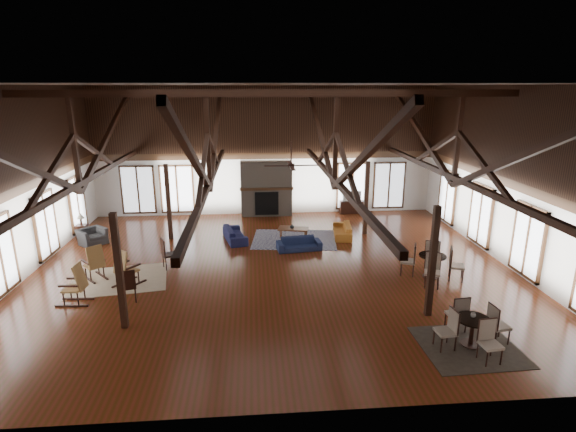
{
  "coord_description": "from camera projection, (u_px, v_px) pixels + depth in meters",
  "views": [
    {
      "loc": [
        -0.66,
        -14.1,
        5.95
      ],
      "look_at": [
        0.57,
        1.0,
        1.57
      ],
      "focal_mm": 28.0,
      "sensor_mm": 36.0,
      "label": 1
    }
  ],
  "objects": [
    {
      "name": "floor",
      "position": [
        274.0,
        269.0,
        15.21
      ],
      "size": [
        16.0,
        16.0,
        0.0
      ],
      "primitive_type": "plane",
      "color": "#592012",
      "rests_on": "ground"
    },
    {
      "name": "ceiling",
      "position": [
        272.0,
        85.0,
        13.54
      ],
      "size": [
        16.0,
        14.0,
        0.02
      ],
      "primitive_type": "cube",
      "color": "black",
      "rests_on": "wall_back"
    },
    {
      "name": "wall_back",
      "position": [
        266.0,
        152.0,
        21.08
      ],
      "size": [
        16.0,
        0.02,
        6.0
      ],
      "primitive_type": "cube",
      "color": "white",
      "rests_on": "floor"
    },
    {
      "name": "wall_front",
      "position": [
        293.0,
        266.0,
        7.67
      ],
      "size": [
        16.0,
        0.02,
        6.0
      ],
      "primitive_type": "cube",
      "color": "white",
      "rests_on": "floor"
    },
    {
      "name": "wall_left",
      "position": [
        12.0,
        186.0,
        13.75
      ],
      "size": [
        0.02,
        14.0,
        6.0
      ],
      "primitive_type": "cube",
      "color": "white",
      "rests_on": "floor"
    },
    {
      "name": "wall_right",
      "position": [
        512.0,
        178.0,
        15.0
      ],
      "size": [
        0.02,
        14.0,
        6.0
      ],
      "primitive_type": "cube",
      "color": "white",
      "rests_on": "floor"
    },
    {
      "name": "roof_truss",
      "position": [
        273.0,
        150.0,
        14.09
      ],
      "size": [
        15.6,
        14.07,
        3.14
      ],
      "color": "black",
      "rests_on": "wall_back"
    },
    {
      "name": "post_grid",
      "position": [
        273.0,
        226.0,
        14.78
      ],
      "size": [
        8.16,
        7.16,
        3.05
      ],
      "color": "black",
      "rests_on": "floor"
    },
    {
      "name": "fireplace",
      "position": [
        266.0,
        189.0,
        21.24
      ],
      "size": [
        2.5,
        0.69,
        2.6
      ],
      "color": "#77695A",
      "rests_on": "floor"
    },
    {
      "name": "ceiling_fan",
      "position": [
        291.0,
        164.0,
        13.25
      ],
      "size": [
        1.6,
        1.6,
        0.75
      ],
      "color": "black",
      "rests_on": "roof_truss"
    },
    {
      "name": "sofa_navy_front",
      "position": [
        299.0,
        244.0,
        16.91
      ],
      "size": [
        1.73,
        0.87,
        0.49
      ],
      "primitive_type": "imported",
      "rotation": [
        0.0,
        0.0,
        0.14
      ],
      "color": "#182143",
      "rests_on": "floor"
    },
    {
      "name": "sofa_navy_left",
      "position": [
        235.0,
        234.0,
        17.97
      ],
      "size": [
        1.9,
        1.09,
        0.52
      ],
      "primitive_type": "imported",
      "rotation": [
        0.0,
        0.0,
        1.8
      ],
      "color": "#181A42",
      "rests_on": "floor"
    },
    {
      "name": "sofa_orange",
      "position": [
        342.0,
        230.0,
        18.48
      ],
      "size": [
        1.8,
        0.88,
        0.51
      ],
      "primitive_type": "imported",
      "rotation": [
        0.0,
        0.0,
        -1.69
      ],
      "color": "#AF6621",
      "rests_on": "floor"
    },
    {
      "name": "coffee_table",
      "position": [
        293.0,
        229.0,
        18.12
      ],
      "size": [
        1.31,
        0.86,
        0.46
      ],
      "rotation": [
        0.0,
        0.0,
        -0.23
      ],
      "color": "brown",
      "rests_on": "floor"
    },
    {
      "name": "vase",
      "position": [
        292.0,
        226.0,
        18.02
      ],
      "size": [
        0.22,
        0.22,
        0.18
      ],
      "primitive_type": "imported",
      "rotation": [
        0.0,
        0.0,
        -0.35
      ],
      "color": "#B2B2B2",
      "rests_on": "coffee_table"
    },
    {
      "name": "armchair",
      "position": [
        92.0,
        236.0,
        17.53
      ],
      "size": [
        1.26,
        1.26,
        0.62
      ],
      "primitive_type": "imported",
      "rotation": [
        0.0,
        0.0,
        0.81
      ],
      "color": "#2B2C2E",
      "rests_on": "floor"
    },
    {
      "name": "side_table_lamp",
      "position": [
        82.0,
        228.0,
        18.21
      ],
      "size": [
        0.42,
        0.42,
        1.07
      ],
      "color": "black",
      "rests_on": "floor"
    },
    {
      "name": "rocking_chair_a",
      "position": [
        95.0,
        264.0,
        14.24
      ],
      "size": [
        0.94,
        0.99,
        1.15
      ],
      "rotation": [
        0.0,
        0.0,
        0.71
      ],
      "color": "olive",
      "rests_on": "floor"
    },
    {
      "name": "rocking_chair_b",
      "position": [
        125.0,
        269.0,
        13.75
      ],
      "size": [
        0.96,
        1.05,
        1.21
      ],
      "rotation": [
        0.0,
        0.0,
        -0.64
      ],
      "color": "olive",
      "rests_on": "floor"
    },
    {
      "name": "rocking_chair_c",
      "position": [
        77.0,
        285.0,
        12.65
      ],
      "size": [
        0.96,
        0.56,
        1.2
      ],
      "rotation": [
        0.0,
        0.0,
        1.51
      ],
      "color": "olive",
      "rests_on": "floor"
    },
    {
      "name": "side_chair_a",
      "position": [
        166.0,
        251.0,
        15.07
      ],
      "size": [
        0.6,
        0.6,
        1.07
      ],
      "rotation": [
        0.0,
        0.0,
        -1.15
      ],
      "color": "black",
      "rests_on": "floor"
    },
    {
      "name": "side_chair_b",
      "position": [
        128.0,
        283.0,
        12.68
      ],
      "size": [
        0.53,
        0.53,
        1.02
      ],
      "rotation": [
        0.0,
        0.0,
        0.26
      ],
      "color": "black",
      "rests_on": "floor"
    },
    {
      "name": "cafe_table_near",
      "position": [
        473.0,
        327.0,
        10.61
      ],
      "size": [
        1.88,
        1.88,
        0.97
      ],
      "rotation": [
        0.0,
        0.0,
        0.11
      ],
      "color": "black",
      "rests_on": "floor"
    },
    {
      "name": "cafe_table_far",
      "position": [
        432.0,
        262.0,
        14.42
      ],
      "size": [
        2.03,
        2.03,
        1.04
      ],
      "rotation": [
        0.0,
        0.0,
        -0.37
      ],
      "color": "black",
      "rests_on": "floor"
    },
    {
      "name": "cup_near",
      "position": [
        473.0,
        315.0,
        10.61
      ],
      "size": [
        0.14,
        0.14,
        0.09
      ],
      "primitive_type": "imported",
      "rotation": [
        0.0,
        0.0,
        -0.18
      ],
      "color": "#B2B2B2",
      "rests_on": "cafe_table_near"
    },
    {
      "name": "cup_far",
      "position": [
        431.0,
        253.0,
        14.39
      ],
      "size": [
        0.17,
        0.17,
        0.1
      ],
      "primitive_type": "imported",
      "rotation": [
        0.0,
        0.0,
        -0.4
      ],
      "color": "#B2B2B2",
      "rests_on": "cafe_table_far"
    },
    {
      "name": "tv_console",
      "position": [
        352.0,
        207.0,
        21.91
      ],
      "size": [
        1.2,
        0.45,
        0.6
      ],
      "primitive_type": "cube",
      "color": "black",
      "rests_on": "floor"
    },
    {
      "name": "television",
      "position": [
        352.0,
        196.0,
        21.76
      ],
      "size": [
        0.88,
        0.17,
        0.51
      ],
      "primitive_type": "imported",
      "rotation": [
        0.0,
        0.0,
        -0.06
      ],
      "color": "#B2B2B2",
      "rests_on": "tv_console"
    },
    {
      "name": "rug_tan",
      "position": [
        119.0,
        280.0,
        14.34
      ],
      "size": [
        3.23,
        2.71,
        0.01
      ],
      "primitive_type": "cube",
      "rotation": [
        0.0,
        0.0,
        0.16
      ],
      "color": "tan",
      "rests_on": "floor"
    },
    {
      "name": "rug_navy",
      "position": [
        294.0,
        239.0,
        18.13
      ],
      "size": [
        3.57,
        2.85,
        0.01
      ],
      "primitive_type": "cube",
      "rotation": [
        0.0,
        0.0,
        -0.12
      ],
      "color": "#191844",
      "rests_on": "floor"
    },
    {
      "name": "rug_dark",
      "position": [
        468.0,
        347.0,
        10.65
      ],
      "size": [
        2.32,
        2.13,
        0.01
      ],
      "primitive_type": "cube",
      "rotation": [
        0.0,
        0.0,
        0.04
      ],
      "color": "black",
      "rests_on": "floor"
    }
  ]
}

